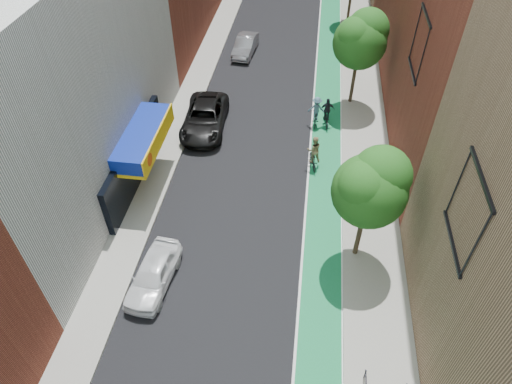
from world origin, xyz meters
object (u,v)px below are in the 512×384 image
(parked_car_white, at_px, (153,274))
(parked_car_silver, at_px, (245,46))
(cyclist_lane_near, at_px, (313,154))
(cyclist_lane_mid, at_px, (327,115))
(cyclist_lane_far, at_px, (316,112))
(parked_car_black, at_px, (205,118))

(parked_car_white, height_order, parked_car_silver, parked_car_silver)
(parked_car_white, relative_size, cyclist_lane_near, 1.94)
(parked_car_white, height_order, cyclist_lane_mid, cyclist_lane_mid)
(parked_car_white, xyz_separation_m, cyclist_lane_far, (7.04, 14.03, 0.23))
(parked_car_black, distance_m, cyclist_lane_far, 7.44)
(parked_car_black, bearing_deg, cyclist_lane_far, 7.79)
(parked_car_white, relative_size, parked_car_silver, 0.97)
(parked_car_black, xyz_separation_m, cyclist_lane_mid, (8.03, 1.44, -0.07))
(parked_car_white, xyz_separation_m, cyclist_lane_mid, (7.76, 14.07, 0.04))
(parked_car_black, relative_size, cyclist_lane_near, 2.73)
(parked_car_silver, height_order, cyclist_lane_mid, cyclist_lane_mid)
(cyclist_lane_mid, bearing_deg, parked_car_silver, -60.69)
(parked_car_silver, height_order, cyclist_lane_near, cyclist_lane_near)
(parked_car_white, distance_m, cyclist_lane_mid, 16.07)
(parked_car_white, bearing_deg, cyclist_lane_near, 59.08)
(parked_car_black, height_order, parked_car_silver, parked_car_black)
(parked_car_white, relative_size, cyclist_lane_mid, 2.08)
(parked_car_silver, relative_size, cyclist_lane_near, 2.00)
(cyclist_lane_near, relative_size, cyclist_lane_mid, 1.07)
(cyclist_lane_near, bearing_deg, parked_car_black, -37.02)
(parked_car_white, distance_m, cyclist_lane_near, 11.90)
(parked_car_black, height_order, cyclist_lane_near, cyclist_lane_near)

